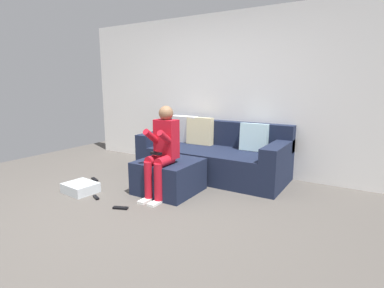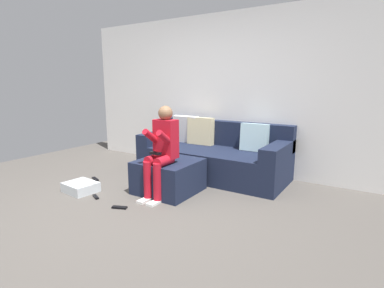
% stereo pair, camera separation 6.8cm
% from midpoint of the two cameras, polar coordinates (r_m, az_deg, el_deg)
% --- Properties ---
extents(ground_plane, '(6.99, 6.99, 0.00)m').
position_cam_midpoint_polar(ground_plane, '(3.56, -13.86, -12.73)').
color(ground_plane, '#544F49').
extents(wall_back, '(5.38, 0.10, 2.54)m').
position_cam_midpoint_polar(wall_back, '(5.15, 4.32, 9.52)').
color(wall_back, white).
rests_on(wall_back, ground_plane).
extents(couch_sectional, '(2.28, 0.97, 0.89)m').
position_cam_midpoint_polar(couch_sectional, '(4.77, 3.61, -2.23)').
color(couch_sectional, '#192138').
rests_on(couch_sectional, ground_plane).
extents(ottoman, '(0.75, 0.75, 0.43)m').
position_cam_midpoint_polar(ottoman, '(4.07, -4.86, -6.05)').
color(ottoman, '#192138').
rests_on(ottoman, ground_plane).
extents(person_seated, '(0.28, 0.55, 1.16)m').
position_cam_midpoint_polar(person_seated, '(3.80, -6.16, -0.77)').
color(person_seated, red).
rests_on(person_seated, ground_plane).
extents(storage_bin, '(0.44, 0.39, 0.13)m').
position_cam_midpoint_polar(storage_bin, '(4.35, -20.73, -7.73)').
color(storage_bin, silver).
rests_on(storage_bin, ground_plane).
extents(remote_near_ottoman, '(0.19, 0.12, 0.02)m').
position_cam_midpoint_polar(remote_near_ottoman, '(3.69, -13.88, -11.64)').
color(remote_near_ottoman, black).
rests_on(remote_near_ottoman, ground_plane).
extents(remote_by_storage_bin, '(0.16, 0.10, 0.02)m').
position_cam_midpoint_polar(remote_by_storage_bin, '(4.09, -18.15, -9.57)').
color(remote_by_storage_bin, black).
rests_on(remote_by_storage_bin, ground_plane).
extents(remote_under_side_table, '(0.19, 0.11, 0.02)m').
position_cam_midpoint_polar(remote_under_side_table, '(4.83, -18.30, -6.37)').
color(remote_under_side_table, black).
rests_on(remote_under_side_table, ground_plane).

